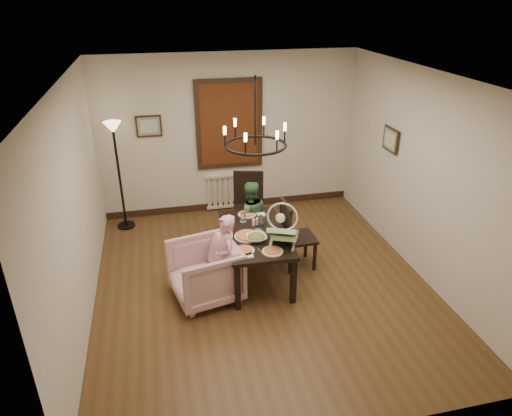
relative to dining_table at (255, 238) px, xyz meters
name	(u,v)px	position (x,y,z in m)	size (l,w,h in m)	color
room_shell	(256,180)	(0.05, 0.18, 0.78)	(4.51, 5.00, 2.81)	brown
dining_table	(255,238)	(0.00, 0.00, 0.00)	(0.89, 1.53, 0.71)	black
chair_far	(248,207)	(0.13, 1.12, -0.07)	(0.48, 0.48, 1.09)	black
chair_right	(299,234)	(0.68, 0.14, -0.10)	(0.46, 0.46, 1.04)	black
armchair	(205,272)	(-0.75, -0.33, -0.24)	(0.83, 0.85, 0.77)	#ECB4C3
elderly_woman	(226,263)	(-0.46, -0.33, -0.14)	(0.35, 0.23, 0.97)	#EAA5C6
seated_man	(250,223)	(0.07, 0.71, -0.14)	(0.47, 0.36, 0.96)	#426F48
baby_bouncer	(283,230)	(0.29, -0.35, 0.28)	(0.42, 0.59, 0.38)	#B8EBA2
salad_bowl	(256,237)	(-0.04, -0.21, 0.12)	(0.33, 0.33, 0.08)	white
pizza_platter	(247,236)	(-0.13, -0.10, 0.10)	(0.35, 0.35, 0.04)	tan
drinking_glass	(261,221)	(0.13, 0.17, 0.16)	(0.07, 0.07, 0.14)	silver
window_blinds	(229,124)	(0.05, 2.27, 0.98)	(1.00, 0.03, 1.40)	#612B13
radiator	(231,190)	(0.05, 2.29, -0.27)	(0.92, 0.12, 0.62)	silver
picture_back	(149,126)	(-1.30, 2.28, 1.03)	(0.42, 0.03, 0.36)	black
picture_right	(391,140)	(2.26, 0.71, 1.03)	(0.42, 0.03, 0.36)	black
floor_lamp	(120,178)	(-1.85, 1.96, 0.28)	(0.30, 0.30, 1.80)	black
chandelier	(255,145)	(0.00, 0.00, 1.33)	(0.80, 0.80, 0.04)	black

